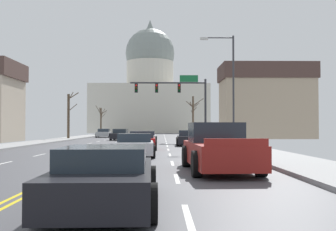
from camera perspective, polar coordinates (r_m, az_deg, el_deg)
name	(u,v)px	position (r m, az deg, el deg)	size (l,w,h in m)	color
ground	(120,147)	(31.33, -6.48, -4.27)	(20.00, 180.00, 0.20)	#4A4A4F
signal_gantry	(178,93)	(43.52, 1.40, 3.04)	(7.91, 0.41, 6.75)	#28282D
street_lamp_right	(229,80)	(30.44, 8.27, 4.76)	(2.46, 0.24, 7.92)	#333338
capitol_building	(150,94)	(109.63, -2.46, 2.99)	(29.56, 18.28, 29.60)	beige
sedan_near_00	(146,137)	(39.94, -2.96, -2.95)	(2.01, 4.43, 1.13)	silver
sedan_near_01	(189,138)	(34.20, 2.84, -3.11)	(2.13, 4.68, 1.24)	black
sedan_near_02	(142,141)	(27.92, -3.55, -3.46)	(2.01, 4.29, 1.23)	#B71414
sedan_near_03	(135,146)	(21.47, -4.54, -4.10)	(2.17, 4.35, 1.18)	silver
pickup_truck_near_04	(218,149)	(14.55, 6.87, -4.59)	(2.37, 5.61, 1.66)	maroon
sedan_near_05	(105,178)	(8.05, -8.50, -8.41)	(2.01, 4.68, 1.15)	black
sedan_oncoming_00	(120,135)	(48.71, -6.52, -2.62)	(2.07, 4.42, 1.28)	black
sedan_oncoming_01	(104,133)	(61.49, -8.73, -2.41)	(2.12, 4.51, 1.24)	#9EA3A8
flank_building_01	(266,101)	(56.51, 13.14, 1.91)	(11.88, 6.95, 9.66)	tan
bare_tree_00	(193,114)	(65.23, 3.43, 0.21)	(2.67, 2.31, 6.13)	#4C3D2D
bare_tree_01	(69,114)	(52.65, -13.33, 0.18)	(1.31, 2.18, 5.71)	#4C3D2D
bare_tree_02	(193,118)	(79.13, 3.41, -0.37)	(2.12, 2.00, 5.88)	#423328
bare_tree_03	(101,119)	(78.93, -9.10, -0.53)	(2.24, 2.29, 5.38)	#4C3D2D
pedestrian_00	(221,132)	(40.33, 7.28, -2.24)	(0.35, 0.34, 1.60)	#4C4238
pedestrian_01	(239,134)	(29.88, 9.60, -2.44)	(0.35, 0.34, 1.62)	#33333D
bicycle_parked	(219,140)	(33.36, 6.92, -3.30)	(0.12, 1.77, 0.85)	black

